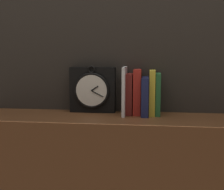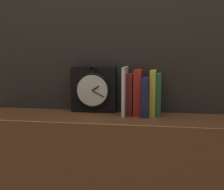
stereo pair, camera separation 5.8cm
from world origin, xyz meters
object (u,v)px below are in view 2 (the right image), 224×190
at_px(clock, 94,90).
at_px(book_slot3_navy, 146,96).
at_px(book_slot0_white, 125,91).
at_px(book_slot4_yellow, 153,93).
at_px(book_slot5_green, 159,94).
at_px(book_slot2_red, 138,92).
at_px(book_slot1_maroon, 130,94).

distance_m(clock, book_slot3_navy, 0.27).
relative_size(clock, book_slot0_white, 1.02).
height_order(book_slot4_yellow, book_slot5_green, book_slot4_yellow).
height_order(clock, book_slot5_green, clock).
bearing_deg(book_slot3_navy, clock, 171.19).
relative_size(book_slot4_yellow, book_slot5_green, 1.07).
xyz_separation_m(book_slot3_navy, book_slot5_green, (0.06, 0.02, 0.01)).
bearing_deg(book_slot3_navy, book_slot4_yellow, 21.25).
xyz_separation_m(clock, book_slot0_white, (0.16, -0.04, 0.00)).
relative_size(clock, book_slot3_navy, 1.30).
distance_m(book_slot2_red, book_slot4_yellow, 0.07).
bearing_deg(book_slot1_maroon, book_slot4_yellow, -2.78).
bearing_deg(clock, book_slot5_green, -4.30).
height_order(clock, book_slot3_navy, clock).
height_order(book_slot1_maroon, book_slot2_red, book_slot2_red).
relative_size(book_slot0_white, book_slot5_green, 1.15).
distance_m(book_slot4_yellow, book_slot5_green, 0.03).
relative_size(book_slot2_red, book_slot5_green, 1.09).
relative_size(book_slot1_maroon, book_slot3_navy, 1.08).
relative_size(book_slot1_maroon, book_slot4_yellow, 0.92).
bearing_deg(book_slot0_white, book_slot2_red, 18.55).
bearing_deg(book_slot5_green, book_slot1_maroon, 179.29).
bearing_deg(book_slot5_green, book_slot3_navy, -164.74).
xyz_separation_m(book_slot2_red, book_slot5_green, (0.10, -0.00, -0.01)).
distance_m(clock, book_slot4_yellow, 0.30).
xyz_separation_m(clock, book_slot3_navy, (0.26, -0.04, -0.02)).
distance_m(book_slot2_red, book_slot3_navy, 0.05).
height_order(book_slot2_red, book_slot3_navy, book_slot2_red).
bearing_deg(clock, book_slot0_white, -14.73).
distance_m(clock, book_slot1_maroon, 0.19).
xyz_separation_m(book_slot1_maroon, book_slot4_yellow, (0.11, -0.01, 0.01)).
relative_size(book_slot0_white, book_slot3_navy, 1.27).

